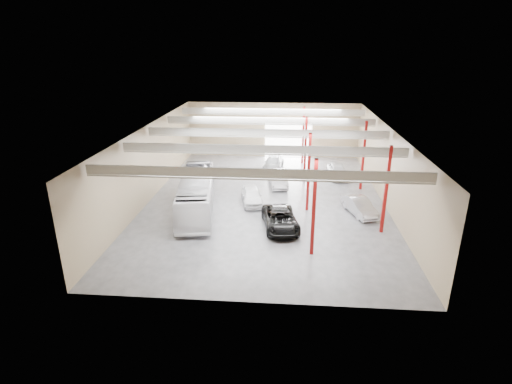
# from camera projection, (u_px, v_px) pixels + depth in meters

# --- Properties ---
(depot_shell) EXTENTS (22.12, 32.12, 7.06)m
(depot_shell) POSITION_uv_depth(u_px,v_px,m) (268.00, 148.00, 36.69)
(depot_shell) COLOR #46474C
(depot_shell) RESTS_ON ground
(coach_bus) EXTENTS (4.54, 12.03, 3.27)m
(coach_bus) POSITION_uv_depth(u_px,v_px,m) (196.00, 193.00, 35.12)
(coach_bus) COLOR white
(coach_bus) RESTS_ON ground
(black_sedan) EXTENTS (3.50, 5.97, 1.56)m
(black_sedan) POSITION_uv_depth(u_px,v_px,m) (280.00, 219.00, 32.00)
(black_sedan) COLOR black
(black_sedan) RESTS_ON ground
(car_row_a) EXTENTS (2.62, 4.69, 1.51)m
(car_row_a) POSITION_uv_depth(u_px,v_px,m) (252.00, 196.00, 37.07)
(car_row_a) COLOR white
(car_row_a) RESTS_ON ground
(car_row_b) EXTENTS (2.37, 4.97, 1.57)m
(car_row_b) POSITION_uv_depth(u_px,v_px,m) (278.00, 178.00, 41.75)
(car_row_b) COLOR #B9B9BE
(car_row_b) RESTS_ON ground
(car_row_c) EXTENTS (2.59, 5.33, 1.49)m
(car_row_c) POSITION_uv_depth(u_px,v_px,m) (274.00, 163.00, 47.26)
(car_row_c) COLOR slate
(car_row_c) RESTS_ON ground
(car_right_near) EXTENTS (2.86, 4.71, 1.46)m
(car_right_near) POSITION_uv_depth(u_px,v_px,m) (359.00, 206.00, 34.74)
(car_right_near) COLOR #9F9EA3
(car_right_near) RESTS_ON ground
(car_right_far) EXTENTS (2.22, 4.74, 1.57)m
(car_right_far) POSITION_uv_depth(u_px,v_px,m) (338.00, 171.00, 44.24)
(car_right_far) COLOR silver
(car_right_far) RESTS_ON ground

